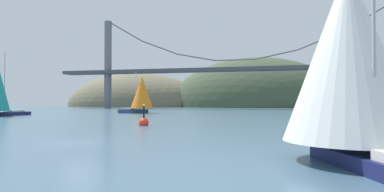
{
  "coord_description": "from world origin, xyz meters",
  "views": [
    {
      "loc": [
        12.15,
        -18.9,
        2.7
      ],
      "look_at": [
        0.0,
        31.07,
        3.55
      ],
      "focal_mm": 30.31,
      "sensor_mm": 36.0,
      "label": 1
    }
  ],
  "objects_px": {
    "sailboat_orange_sail": "(141,93)",
    "sailboat_green_sail": "(363,87)",
    "sailboat_white_mainsail": "(350,57)",
    "channel_buoy": "(144,122)"
  },
  "relations": [
    {
      "from": "sailboat_orange_sail",
      "to": "sailboat_green_sail",
      "type": "xyz_separation_m",
      "value": [
        45.59,
        -1.99,
        0.96
      ]
    },
    {
      "from": "sailboat_orange_sail",
      "to": "sailboat_white_mainsail",
      "type": "height_order",
      "value": "sailboat_white_mainsail"
    },
    {
      "from": "sailboat_orange_sail",
      "to": "channel_buoy",
      "type": "distance_m",
      "value": 38.4
    },
    {
      "from": "sailboat_green_sail",
      "to": "channel_buoy",
      "type": "xyz_separation_m",
      "value": [
        -30.7,
        -33.16,
        -5.09
      ]
    },
    {
      "from": "sailboat_green_sail",
      "to": "channel_buoy",
      "type": "relative_size",
      "value": 4.3
    },
    {
      "from": "sailboat_orange_sail",
      "to": "sailboat_green_sail",
      "type": "bearing_deg",
      "value": -2.5
    },
    {
      "from": "sailboat_white_mainsail",
      "to": "sailboat_green_sail",
      "type": "height_order",
      "value": "sailboat_green_sail"
    },
    {
      "from": "sailboat_white_mainsail",
      "to": "channel_buoy",
      "type": "bearing_deg",
      "value": 133.35
    },
    {
      "from": "sailboat_white_mainsail",
      "to": "channel_buoy",
      "type": "relative_size",
      "value": 3.91
    },
    {
      "from": "sailboat_orange_sail",
      "to": "channel_buoy",
      "type": "height_order",
      "value": "sailboat_orange_sail"
    }
  ]
}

